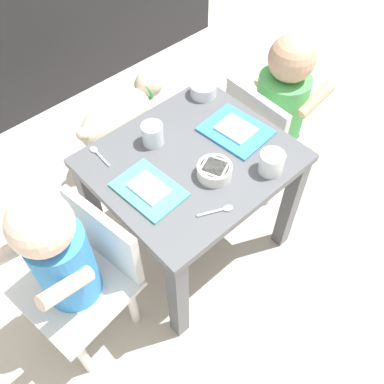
# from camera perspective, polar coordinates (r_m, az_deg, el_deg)

# --- Properties ---
(ground_plane) EXTENTS (7.00, 7.00, 0.00)m
(ground_plane) POSITION_cam_1_polar(r_m,az_deg,el_deg) (1.60, 0.00, -6.64)
(ground_plane) COLOR beige
(dining_table) EXTENTS (0.55, 0.48, 0.46)m
(dining_table) POSITION_cam_1_polar(r_m,az_deg,el_deg) (1.29, 0.00, 1.95)
(dining_table) COLOR #515459
(dining_table) RESTS_ON ground
(seated_child_left) EXTENTS (0.31, 0.31, 0.67)m
(seated_child_left) POSITION_cam_1_polar(r_m,az_deg,el_deg) (1.13, -16.47, -8.51)
(seated_child_left) COLOR silver
(seated_child_left) RESTS_ON ground
(seated_child_right) EXTENTS (0.29, 0.29, 0.64)m
(seated_child_right) POSITION_cam_1_polar(r_m,az_deg,el_deg) (1.53, 11.63, 11.80)
(seated_child_right) COLOR silver
(seated_child_right) RESTS_ON ground
(dog) EXTENTS (0.45, 0.22, 0.32)m
(dog) POSITION_cam_1_polar(r_m,az_deg,el_deg) (1.75, -9.49, 10.17)
(dog) COLOR beige
(dog) RESTS_ON ground
(food_tray_left) EXTENTS (0.14, 0.19, 0.02)m
(food_tray_left) POSITION_cam_1_polar(r_m,az_deg,el_deg) (1.15, -5.76, 0.36)
(food_tray_left) COLOR #4CC6BC
(food_tray_left) RESTS_ON dining_table
(food_tray_right) EXTENTS (0.17, 0.20, 0.02)m
(food_tray_right) POSITION_cam_1_polar(r_m,az_deg,el_deg) (1.30, 5.85, 8.18)
(food_tray_right) COLOR #388CD8
(food_tray_right) RESTS_ON dining_table
(water_cup_left) EXTENTS (0.06, 0.06, 0.07)m
(water_cup_left) POSITION_cam_1_polar(r_m,az_deg,el_deg) (1.25, -5.27, 7.57)
(water_cup_left) COLOR white
(water_cup_left) RESTS_ON dining_table
(water_cup_right) EXTENTS (0.07, 0.07, 0.06)m
(water_cup_right) POSITION_cam_1_polar(r_m,az_deg,el_deg) (1.19, 10.52, 3.75)
(water_cup_right) COLOR white
(water_cup_right) RESTS_ON dining_table
(cereal_bowl_right_side) EXTENTS (0.10, 0.10, 0.04)m
(cereal_bowl_right_side) POSITION_cam_1_polar(r_m,az_deg,el_deg) (1.17, 3.08, 2.95)
(cereal_bowl_right_side) COLOR white
(cereal_bowl_right_side) RESTS_ON dining_table
(veggie_bowl_near) EXTENTS (0.09, 0.09, 0.04)m
(veggie_bowl_near) POSITION_cam_1_polar(r_m,az_deg,el_deg) (1.42, 1.53, 13.55)
(veggie_bowl_near) COLOR white
(veggie_bowl_near) RESTS_ON dining_table
(spoon_by_left_tray) EXTENTS (0.10, 0.05, 0.01)m
(spoon_by_left_tray) POSITION_cam_1_polar(r_m,az_deg,el_deg) (1.11, 3.60, -2.45)
(spoon_by_left_tray) COLOR silver
(spoon_by_left_tray) RESTS_ON dining_table
(spoon_by_right_tray) EXTENTS (0.02, 0.10, 0.01)m
(spoon_by_right_tray) POSITION_cam_1_polar(r_m,az_deg,el_deg) (1.26, -12.39, 4.94)
(spoon_by_right_tray) COLOR silver
(spoon_by_right_tray) RESTS_ON dining_table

